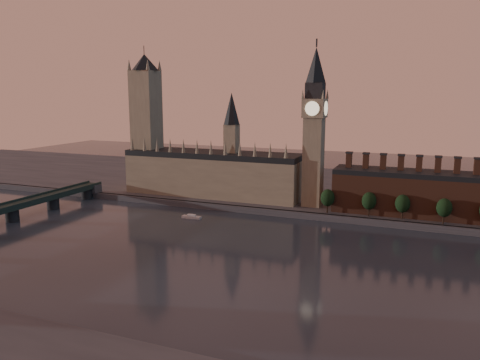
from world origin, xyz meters
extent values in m
plane|color=black|center=(0.00, 0.00, 0.00)|extent=(900.00, 900.00, 0.00)
cube|color=#4E4E53|center=(0.00, 90.00, 2.00)|extent=(900.00, 4.00, 4.00)
cube|color=#4E4E53|center=(0.00, 180.00, 2.00)|extent=(900.00, 180.00, 4.00)
cube|color=gray|center=(-65.00, 115.00, 18.00)|extent=(130.00, 30.00, 28.00)
cube|color=black|center=(-65.00, 115.00, 34.00)|extent=(130.00, 30.00, 4.00)
cube|color=gray|center=(-50.00, 115.00, 44.00)|extent=(9.00, 9.00, 24.00)
cone|color=black|center=(-50.00, 115.00, 67.00)|extent=(12.00, 12.00, 22.00)
cone|color=gray|center=(-124.00, 101.00, 41.00)|extent=(2.60, 2.60, 10.00)
cone|color=gray|center=(-113.27, 101.00, 41.00)|extent=(2.60, 2.60, 10.00)
cone|color=gray|center=(-102.55, 101.00, 41.00)|extent=(2.60, 2.60, 10.00)
cone|color=gray|center=(-91.82, 101.00, 41.00)|extent=(2.60, 2.60, 10.00)
cone|color=gray|center=(-81.09, 101.00, 41.00)|extent=(2.60, 2.60, 10.00)
cone|color=gray|center=(-70.36, 101.00, 41.00)|extent=(2.60, 2.60, 10.00)
cone|color=gray|center=(-59.64, 101.00, 41.00)|extent=(2.60, 2.60, 10.00)
cone|color=gray|center=(-48.91, 101.00, 41.00)|extent=(2.60, 2.60, 10.00)
cone|color=gray|center=(-38.18, 101.00, 41.00)|extent=(2.60, 2.60, 10.00)
cone|color=gray|center=(-27.45, 101.00, 41.00)|extent=(2.60, 2.60, 10.00)
cone|color=gray|center=(-16.73, 101.00, 41.00)|extent=(2.60, 2.60, 10.00)
cone|color=gray|center=(-6.00, 101.00, 41.00)|extent=(2.60, 2.60, 10.00)
cube|color=gray|center=(-120.00, 115.00, 49.00)|extent=(18.00, 18.00, 90.00)
cone|color=black|center=(-120.00, 115.00, 100.00)|extent=(24.00, 24.00, 12.00)
cylinder|color=#232326|center=(-120.00, 115.00, 106.00)|extent=(0.50, 0.50, 12.00)
cone|color=gray|center=(-128.00, 107.00, 98.00)|extent=(3.00, 3.00, 8.00)
cone|color=gray|center=(-112.00, 107.00, 98.00)|extent=(3.00, 3.00, 8.00)
cone|color=gray|center=(-128.00, 123.00, 98.00)|extent=(3.00, 3.00, 8.00)
cone|color=gray|center=(-112.00, 123.00, 98.00)|extent=(3.00, 3.00, 8.00)
cube|color=gray|center=(10.00, 110.00, 33.00)|extent=(12.00, 12.00, 58.00)
cube|color=gray|center=(10.00, 110.00, 68.00)|extent=(14.00, 14.00, 12.00)
cube|color=#232326|center=(10.00, 110.00, 79.00)|extent=(11.00, 11.00, 10.00)
cone|color=black|center=(10.00, 110.00, 95.00)|extent=(13.00, 13.00, 22.00)
cylinder|color=#232326|center=(10.00, 110.00, 108.50)|extent=(1.00, 1.00, 5.00)
cylinder|color=beige|center=(10.00, 102.80, 68.00)|extent=(9.00, 0.50, 9.00)
cylinder|color=beige|center=(10.00, 117.20, 68.00)|extent=(9.00, 0.50, 9.00)
cylinder|color=beige|center=(2.80, 110.00, 68.00)|extent=(0.50, 9.00, 9.00)
cylinder|color=beige|center=(17.20, 110.00, 68.00)|extent=(0.50, 9.00, 9.00)
cone|color=gray|center=(3.50, 103.50, 77.00)|extent=(2.00, 2.00, 6.00)
cone|color=gray|center=(16.50, 103.50, 77.00)|extent=(2.00, 2.00, 6.00)
cone|color=gray|center=(3.50, 116.50, 77.00)|extent=(2.00, 2.00, 6.00)
cone|color=gray|center=(16.50, 116.50, 77.00)|extent=(2.00, 2.00, 6.00)
cube|color=brown|center=(80.00, 110.00, 16.00)|extent=(110.00, 25.00, 24.00)
cube|color=black|center=(80.00, 110.00, 29.50)|extent=(110.00, 25.00, 3.00)
cube|color=brown|center=(33.00, 110.00, 35.50)|extent=(3.50, 3.50, 9.00)
cube|color=#232326|center=(33.00, 110.00, 40.50)|extent=(4.20, 4.20, 1.00)
cube|color=brown|center=(43.44, 110.00, 35.50)|extent=(3.50, 3.50, 9.00)
cube|color=#232326|center=(43.44, 110.00, 40.50)|extent=(4.20, 4.20, 1.00)
cube|color=brown|center=(53.89, 110.00, 35.50)|extent=(3.50, 3.50, 9.00)
cube|color=#232326|center=(53.89, 110.00, 40.50)|extent=(4.20, 4.20, 1.00)
cube|color=brown|center=(64.33, 110.00, 35.50)|extent=(3.50, 3.50, 9.00)
cube|color=#232326|center=(64.33, 110.00, 40.50)|extent=(4.20, 4.20, 1.00)
cube|color=brown|center=(74.78, 110.00, 35.50)|extent=(3.50, 3.50, 9.00)
cube|color=#232326|center=(74.78, 110.00, 40.50)|extent=(4.20, 4.20, 1.00)
cube|color=brown|center=(85.22, 110.00, 35.50)|extent=(3.50, 3.50, 9.00)
cube|color=#232326|center=(85.22, 110.00, 40.50)|extent=(4.20, 4.20, 1.00)
cube|color=brown|center=(95.67, 110.00, 35.50)|extent=(3.50, 3.50, 9.00)
cube|color=#232326|center=(95.67, 110.00, 40.50)|extent=(4.20, 4.20, 1.00)
cube|color=brown|center=(106.11, 110.00, 35.50)|extent=(3.50, 3.50, 9.00)
cube|color=#232326|center=(106.11, 110.00, 40.50)|extent=(4.20, 4.20, 1.00)
cylinder|color=black|center=(23.23, 94.56, 7.00)|extent=(0.80, 0.80, 6.00)
ellipsoid|color=black|center=(23.23, 94.56, 13.50)|extent=(8.60, 8.60, 10.75)
cylinder|color=black|center=(48.18, 95.43, 7.00)|extent=(0.80, 0.80, 6.00)
ellipsoid|color=black|center=(48.18, 95.43, 13.50)|extent=(8.60, 8.60, 10.75)
cylinder|color=black|center=(67.36, 95.47, 7.00)|extent=(0.80, 0.80, 6.00)
ellipsoid|color=black|center=(67.36, 95.47, 13.50)|extent=(8.60, 8.60, 10.75)
cylinder|color=black|center=(89.86, 93.55, 7.00)|extent=(0.80, 0.80, 6.00)
ellipsoid|color=black|center=(89.86, 93.55, 13.50)|extent=(8.60, 8.60, 10.75)
cube|color=#4E4E53|center=(-155.00, 90.00, 7.00)|extent=(14.00, 8.00, 6.00)
cylinder|color=#232326|center=(-155.00, 17.00, 3.88)|extent=(8.00, 8.00, 7.75)
cylinder|color=#232326|center=(-155.00, 51.00, 3.88)|extent=(8.00, 8.00, 7.75)
cylinder|color=#232326|center=(-155.00, 85.00, 3.88)|extent=(8.00, 8.00, 7.75)
cube|color=#BDBDBD|center=(-56.17, 64.19, 0.71)|extent=(12.52, 4.08, 1.41)
cube|color=#BDBDBD|center=(-56.17, 64.19, 1.94)|extent=(5.41, 2.88, 1.06)
camera|label=1|loc=(78.23, -188.71, 76.97)|focal=35.00mm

